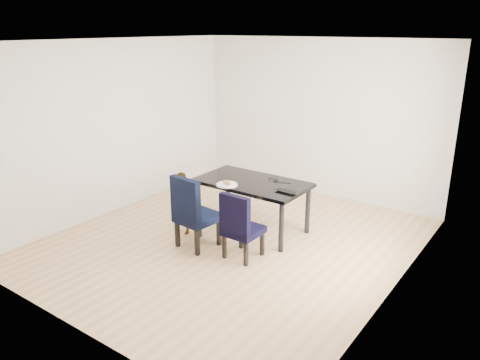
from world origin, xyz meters
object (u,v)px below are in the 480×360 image
Objects in this scene: child at (182,203)px; laptop at (287,191)px; chair_right at (243,225)px; chair_left at (198,211)px; plate at (227,185)px; dining_table at (252,206)px.

child is 1.54m from laptop.
chair_right and child have the same top height.
chair_left is 1.13× the size of chair_right.
chair_left is 0.59m from plate.
laptop is (0.63, -0.08, 0.39)m from dining_table.
chair_left is 0.51m from child.
dining_table is 0.93m from chair_left.
dining_table is 1.02m from child.
laptop is (0.92, 0.80, 0.25)m from chair_left.
chair_left is 3.41× the size of plate.
plate is (-0.19, -0.35, 0.38)m from dining_table.
chair_left reaches higher than dining_table.
laptop is at bearing 10.81° from child.
chair_right is at bearing 75.29° from laptop.
laptop is at bearing 18.18° from plate.
plate is at bearing 144.94° from chair_right.
chair_right is (0.69, 0.10, -0.06)m from chair_left.
child is at bearing -149.89° from plate.
plate is at bearing 17.60° from child.
laptop is at bearing 72.71° from chair_right.
dining_table is 5.34× the size of plate.
child is (-0.47, 0.20, -0.06)m from chair_left.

